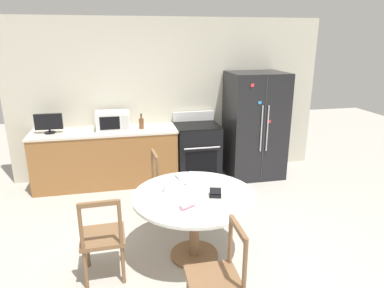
% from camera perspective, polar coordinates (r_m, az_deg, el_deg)
% --- Properties ---
extents(ground_plane, '(14.00, 14.00, 0.00)m').
position_cam_1_polar(ground_plane, '(3.89, 2.84, -18.70)').
color(ground_plane, '#B2ADA3').
extents(back_wall, '(5.20, 0.10, 2.60)m').
position_cam_1_polar(back_wall, '(5.82, -3.68, 7.58)').
color(back_wall, beige).
rests_on(back_wall, ground_plane).
extents(kitchen_counter, '(2.24, 0.64, 0.90)m').
position_cam_1_polar(kitchen_counter, '(5.63, -14.03, -2.19)').
color(kitchen_counter, '#936033').
rests_on(kitchen_counter, ground_plane).
extents(refrigerator, '(0.91, 0.80, 1.75)m').
position_cam_1_polar(refrigerator, '(5.84, 10.39, 3.10)').
color(refrigerator, black).
rests_on(refrigerator, ground_plane).
extents(oven_range, '(0.70, 0.68, 1.08)m').
position_cam_1_polar(oven_range, '(5.73, 0.85, -1.14)').
color(oven_range, black).
rests_on(oven_range, ground_plane).
extents(microwave, '(0.51, 0.35, 0.28)m').
position_cam_1_polar(microwave, '(5.50, -13.03, 3.84)').
color(microwave, white).
rests_on(microwave, kitchen_counter).
extents(countertop_tv, '(0.40, 0.16, 0.30)m').
position_cam_1_polar(countertop_tv, '(5.56, -22.77, 3.29)').
color(countertop_tv, black).
rests_on(countertop_tv, kitchen_counter).
extents(counter_bottle, '(0.08, 0.08, 0.24)m').
position_cam_1_polar(counter_bottle, '(5.47, -8.43, 3.47)').
color(counter_bottle, brown).
rests_on(counter_bottle, kitchen_counter).
extents(dining_table, '(1.29, 1.29, 0.73)m').
position_cam_1_polar(dining_table, '(3.63, 0.39, -10.26)').
color(dining_table, white).
rests_on(dining_table, ground_plane).
extents(dining_chair_near, '(0.42, 0.42, 0.90)m').
position_cam_1_polar(dining_chair_near, '(2.95, 4.22, -21.56)').
color(dining_chair_near, brown).
rests_on(dining_chair_near, ground_plane).
extents(dining_chair_left, '(0.43, 0.43, 0.90)m').
position_cam_1_polar(dining_chair_left, '(3.53, -14.65, -14.90)').
color(dining_chair_left, brown).
rests_on(dining_chair_left, ground_plane).
extents(dining_chair_far, '(0.45, 0.45, 0.90)m').
position_cam_1_polar(dining_chair_far, '(4.51, -4.09, -6.92)').
color(dining_chair_far, brown).
rests_on(dining_chair_far, ground_plane).
extents(candle_glass, '(0.09, 0.09, 0.08)m').
position_cam_1_polar(candle_glass, '(3.63, -4.15, -7.47)').
color(candle_glass, silver).
rests_on(candle_glass, dining_table).
extents(folded_napkin, '(0.17, 0.12, 0.05)m').
position_cam_1_polar(folded_napkin, '(3.30, -0.78, -10.25)').
color(folded_napkin, pink).
rests_on(folded_napkin, dining_table).
extents(wallet, '(0.15, 0.15, 0.07)m').
position_cam_1_polar(wallet, '(3.54, 3.91, -8.23)').
color(wallet, black).
rests_on(wallet, dining_table).
extents(mail_stack, '(0.28, 0.34, 0.02)m').
position_cam_1_polar(mail_stack, '(3.94, -0.69, -5.69)').
color(mail_stack, white).
rests_on(mail_stack, dining_table).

